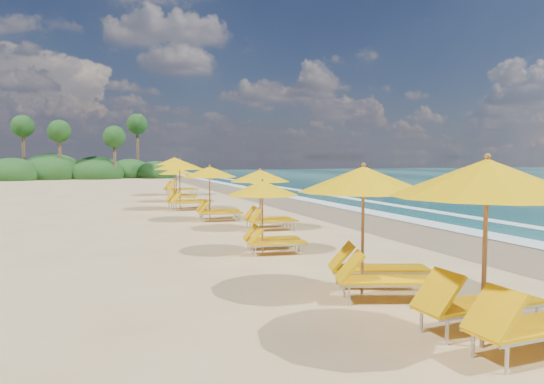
{
  "coord_description": "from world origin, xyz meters",
  "views": [
    {
      "loc": [
        -6.91,
        -18.85,
        2.6
      ],
      "look_at": [
        0.0,
        0.0,
        1.2
      ],
      "focal_mm": 33.05,
      "sensor_mm": 36.0,
      "label": 1
    }
  ],
  "objects": [
    {
      "name": "ground",
      "position": [
        0.0,
        0.0,
        0.0
      ],
      "size": [
        160.0,
        160.0,
        0.0
      ],
      "primitive_type": "plane",
      "color": "#D3B27C",
      "rests_on": "ground"
    },
    {
      "name": "wet_sand",
      "position": [
        4.0,
        0.0,
        0.01
      ],
      "size": [
        4.0,
        160.0,
        0.01
      ],
      "primitive_type": "cube",
      "color": "#8D7754",
      "rests_on": "ground"
    },
    {
      "name": "surf_foam",
      "position": [
        6.7,
        0.0,
        0.03
      ],
      "size": [
        4.0,
        160.0,
        0.01
      ],
      "color": "white",
      "rests_on": "ground"
    },
    {
      "name": "station_0",
      "position": [
        -1.69,
        -13.55,
        1.49
      ],
      "size": [
        2.91,
        2.7,
        2.66
      ],
      "rotation": [
        0.0,
        0.0,
        0.03
      ],
      "color": "olive",
      "rests_on": "ground"
    },
    {
      "name": "station_1",
      "position": [
        -1.9,
        -10.73,
        1.4
      ],
      "size": [
        3.2,
        3.13,
        2.5
      ],
      "rotation": [
        0.0,
        0.0,
        -0.33
      ],
      "color": "olive",
      "rests_on": "ground"
    },
    {
      "name": "station_2",
      "position": [
        -2.35,
        -6.08,
        1.13
      ],
      "size": [
        2.36,
        2.23,
        2.02
      ],
      "rotation": [
        0.0,
        0.0,
        -0.13
      ],
      "color": "olive",
      "rests_on": "ground"
    },
    {
      "name": "station_3",
      "position": [
        -0.98,
        -1.91,
        1.24
      ],
      "size": [
        2.5,
        2.34,
        2.21
      ],
      "rotation": [
        0.0,
        0.0,
        -0.08
      ],
      "color": "olive",
      "rests_on": "ground"
    },
    {
      "name": "station_4",
      "position": [
        -2.09,
        1.25,
        1.28
      ],
      "size": [
        2.64,
        2.49,
        2.29
      ],
      "rotation": [
        0.0,
        0.0,
        -0.11
      ],
      "color": "olive",
      "rests_on": "ground"
    },
    {
      "name": "station_5",
      "position": [
        -2.49,
        5.97,
        1.43
      ],
      "size": [
        2.9,
        2.72,
        2.56
      ],
      "rotation": [
        0.0,
        0.0,
        0.08
      ],
      "color": "olive",
      "rests_on": "ground"
    },
    {
      "name": "station_6",
      "position": [
        -1.99,
        10.33,
        1.16
      ],
      "size": [
        2.43,
        2.31,
        2.07
      ],
      "rotation": [
        0.0,
        0.0,
        -0.15
      ],
      "color": "olive",
      "rests_on": "ground"
    },
    {
      "name": "station_7",
      "position": [
        -1.24,
        15.41,
        1.48
      ],
      "size": [
        3.06,
        2.88,
        2.65
      ],
      "rotation": [
        0.0,
        0.0,
        0.11
      ],
      "color": "olive",
      "rests_on": "ground"
    },
    {
      "name": "treeline",
      "position": [
        -9.94,
        45.51,
        1.0
      ],
      "size": [
        25.8,
        8.8,
        9.74
      ],
      "color": "#163D14",
      "rests_on": "ground"
    }
  ]
}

